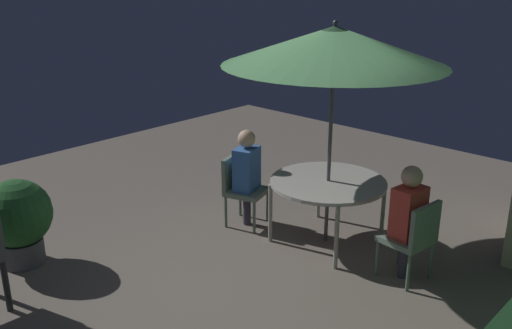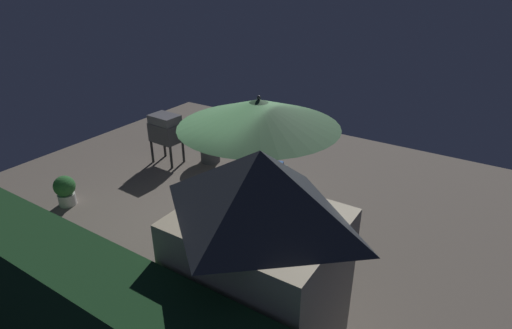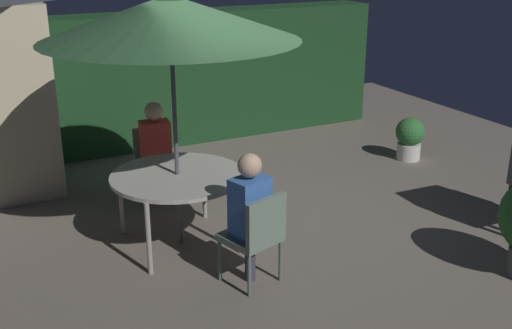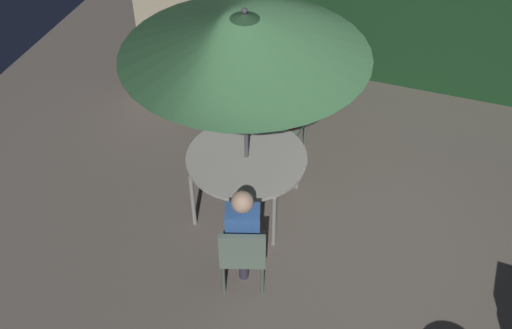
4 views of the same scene
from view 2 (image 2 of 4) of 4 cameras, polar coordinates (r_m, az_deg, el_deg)
ground_plane at (r=7.86m, az=-5.45°, el=-7.81°), size 11.00×11.00×0.00m
hedge_backdrop at (r=5.55m, az=-29.48°, el=-14.97°), size 7.10×0.68×2.00m
garden_shed at (r=4.14m, az=0.45°, el=-16.93°), size 1.51×1.29×2.97m
patio_table at (r=6.90m, az=0.34°, el=-5.74°), size 1.37×1.37×0.78m
patio_umbrella at (r=6.22m, az=0.38°, el=7.09°), size 2.48×2.48×2.61m
bbq_grill at (r=10.02m, az=-12.35°, el=4.75°), size 0.72×0.53×1.20m
chair_near_shed at (r=6.29m, az=-6.81°, el=-11.66°), size 0.51×0.52×0.90m
chair_far_side at (r=7.97m, az=2.50°, el=-2.81°), size 0.58×0.58×0.90m
potted_plant_by_shed at (r=10.00m, az=-6.40°, el=3.31°), size 0.75×0.75×0.98m
potted_plant_by_grill at (r=9.01m, az=-24.79°, el=-3.16°), size 0.42×0.42×0.62m
person_in_red at (r=6.18m, az=-6.36°, el=-9.36°), size 0.37×0.28×1.26m
person_in_blue at (r=7.78m, az=2.39°, el=-1.40°), size 0.40×0.33×1.26m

